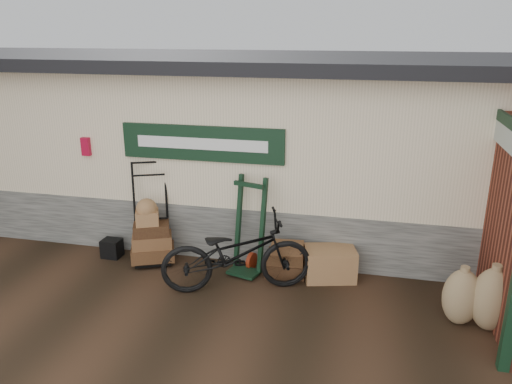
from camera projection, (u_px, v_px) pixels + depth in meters
The scene contains 10 objects.
ground at pixel (205, 288), 7.35m from camera, with size 80.00×80.00×0.00m, color black.
station_building at pixel (248, 142), 9.38m from camera, with size 14.40×4.10×3.20m.
porter_trolley at pixel (151, 212), 8.04m from camera, with size 0.82×0.62×1.65m, color black, non-canonical shape.
green_barrow at pixel (249, 226), 7.63m from camera, with size 0.55×0.46×1.52m, color black, non-canonical shape.
suitcase_stack at pixel (285, 259), 7.67m from camera, with size 0.61×0.38×0.54m, color #361C11, non-canonical shape.
wicker_hamper at pixel (330, 264), 7.56m from camera, with size 0.75×0.49×0.49m, color brown.
black_trunk at pixel (112, 248), 8.31m from camera, with size 0.31×0.26×0.31m, color black.
bicycle at pixel (237, 249), 7.13m from camera, with size 2.17×0.76×1.26m, color black.
burlap_sack_left at pixel (461, 297), 6.36m from camera, with size 0.48×0.40×0.76m, color olive.
burlap_sack_right at pixel (492, 299), 6.22m from camera, with size 0.53×0.45×0.85m, color olive.
Camera 1 is at (2.20, -6.20, 3.64)m, focal length 35.00 mm.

